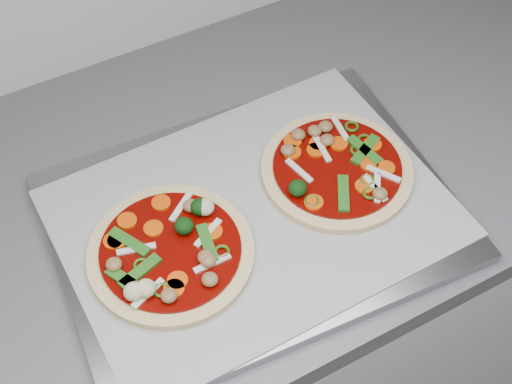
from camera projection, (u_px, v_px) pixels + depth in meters
name	position (u px, v px, depth m)	size (l,w,h in m)	color
base_cabinet	(145.00, 375.00, 1.30)	(3.60, 0.60, 0.86)	silver
countertop	(103.00, 237.00, 0.94)	(3.60, 0.60, 0.04)	#5D5C63
baking_tray	(253.00, 217.00, 0.93)	(0.51, 0.37, 0.02)	gray
parchment	(253.00, 213.00, 0.92)	(0.48, 0.35, 0.00)	#9F9FA4
pizza_left	(171.00, 252.00, 0.87)	(0.25, 0.25, 0.03)	#E5D38B
pizza_right	(336.00, 168.00, 0.95)	(0.28, 0.28, 0.03)	#E5D38B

